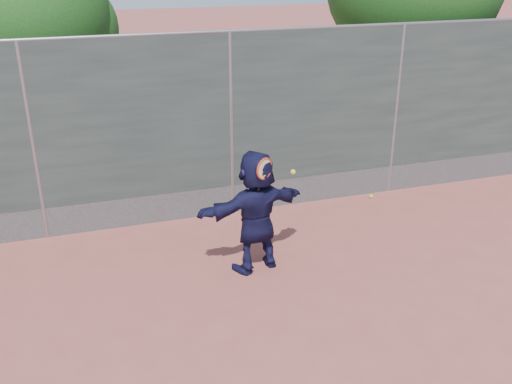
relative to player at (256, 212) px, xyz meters
name	(u,v)px	position (x,y,z in m)	size (l,w,h in m)	color
ground	(314,332)	(0.19, -1.63, -0.86)	(80.00, 80.00, 0.00)	#9E4C42
player	(256,212)	(0.00, 0.00, 0.00)	(1.60, 0.51, 1.73)	#141438
ball_ground	(371,196)	(2.72, 1.67, -0.83)	(0.07, 0.07, 0.07)	yellow
fence	(231,122)	(0.19, 1.87, 0.72)	(20.00, 0.06, 3.03)	#38423D
swing_action	(267,170)	(0.09, -0.20, 0.66)	(0.57, 0.17, 0.51)	red
tree_left	(36,20)	(-2.66, 4.92, 2.07)	(3.15, 3.00, 4.53)	#382314
weed_clump	(251,205)	(0.48, 1.76, -0.73)	(0.68, 0.07, 0.30)	#387226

